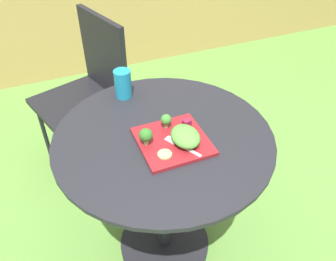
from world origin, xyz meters
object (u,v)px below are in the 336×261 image
patio_chair (90,85)px  fork (180,145)px  drinking_glass (123,85)px  salad_plate (173,141)px

patio_chair → fork: size_ratio=6.25×
drinking_glass → fork: (0.09, -0.40, -0.04)m
salad_plate → drinking_glass: bearing=102.0°
drinking_glass → salad_plate: bearing=-78.0°
salad_plate → fork: (0.01, -0.04, 0.01)m
patio_chair → salad_plate: patio_chair is taller
patio_chair → fork: bearing=-79.8°
patio_chair → fork: 0.93m
patio_chair → drinking_glass: (0.07, -0.49, 0.26)m
patio_chair → fork: patio_chair is taller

